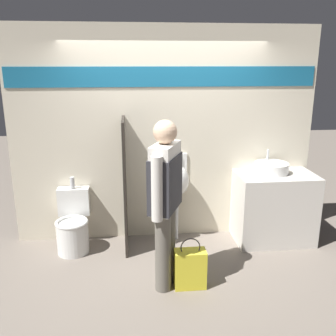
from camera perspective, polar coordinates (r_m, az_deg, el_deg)
The scene contains 10 objects.
ground_plane at distance 4.66m, azimuth 0.22°, elevation -13.09°, with size 16.00×16.00×0.00m, color #70665B.
display_wall at distance 4.76m, azimuth -0.53°, elevation 5.04°, with size 3.84×0.07×2.70m.
sink_counter at distance 5.03m, azimuth 15.81°, elevation -5.84°, with size 0.98×0.60×0.90m.
sink_basin at distance 4.90m, azimuth 15.46°, elevation 0.02°, with size 0.43×0.43×0.27m.
cell_phone at distance 4.67m, azimuth 13.41°, elevation -1.40°, with size 0.07×0.14×0.01m.
divider_near_counter at distance 4.56m, azimuth -6.58°, elevation -2.69°, with size 0.03×0.60×1.63m.
urinal_near_counter at distance 4.75m, azimuth 1.34°, elevation -1.91°, with size 0.31×0.30×1.19m.
toilet at distance 4.80m, azimuth -14.27°, elevation -8.65°, with size 0.40×0.56×0.88m.
person_in_vest at distance 3.67m, azimuth -0.42°, elevation -3.98°, with size 0.38×0.57×1.74m.
shopping_bag at distance 4.00m, azimuth 3.38°, elevation -15.02°, with size 0.32×0.18×0.55m.
Camera 1 is at (-0.44, -4.05, 2.26)m, focal length 40.00 mm.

